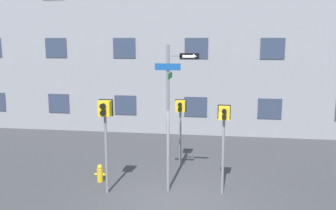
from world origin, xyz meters
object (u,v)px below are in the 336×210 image
object	(u,v)px
pedestrian_signal_left	(105,119)
pedestrian_signal_right	(224,125)
pedestrian_signal_across	(180,114)
fire_hydrant	(100,173)
street_sign_pole	(170,107)

from	to	relation	value
pedestrian_signal_left	pedestrian_signal_right	bearing A→B (deg)	7.38
pedestrian_signal_right	pedestrian_signal_across	distance (m)	2.78
pedestrian_signal_across	pedestrian_signal_left	bearing A→B (deg)	-124.40
pedestrian_signal_left	fire_hydrant	bearing A→B (deg)	120.36
pedestrian_signal_across	street_sign_pole	bearing A→B (deg)	-90.80
street_sign_pole	pedestrian_signal_across	distance (m)	2.45
pedestrian_signal_across	fire_hydrant	distance (m)	3.48
street_sign_pole	pedestrian_signal_left	bearing A→B (deg)	-167.64
pedestrian_signal_right	pedestrian_signal_across	size ratio (longest dim) A/B	1.10
fire_hydrant	pedestrian_signal_right	bearing A→B (deg)	-6.01
pedestrian_signal_right	fire_hydrant	world-z (taller)	pedestrian_signal_right
pedestrian_signal_right	fire_hydrant	size ratio (longest dim) A/B	4.65
pedestrian_signal_right	pedestrian_signal_across	xyz separation A→B (m)	(-1.52, 2.32, -0.17)
street_sign_pole	pedestrian_signal_right	xyz separation A→B (m)	(1.56, 0.03, -0.50)
pedestrian_signal_across	fire_hydrant	bearing A→B (deg)	-141.42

